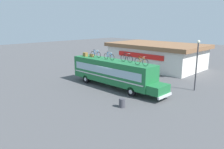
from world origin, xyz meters
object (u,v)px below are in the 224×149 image
object	(u,v)px
rooftop_bicycle_2	(109,56)
luggage_bag_1	(85,54)
rooftop_bicycle_3	(127,58)
luggage_bag_2	(92,55)
street_lamp	(197,60)
rooftop_bicycle_1	(96,54)
rooftop_bicycle_4	(141,62)
bus	(113,72)
trash_bin	(122,103)

from	to	relation	value
rooftop_bicycle_2	luggage_bag_1	bearing A→B (deg)	-176.89
rooftop_bicycle_2	rooftop_bicycle_3	distance (m)	2.38
luggage_bag_2	street_lamp	size ratio (longest dim) A/B	0.08
rooftop_bicycle_1	rooftop_bicycle_2	size ratio (longest dim) A/B	1.08
luggage_bag_1	rooftop_bicycle_4	bearing A→B (deg)	-0.04
bus	trash_bin	bearing A→B (deg)	-38.69
street_lamp	trash_bin	bearing A→B (deg)	-103.81
luggage_bag_2	street_lamp	distance (m)	12.13
rooftop_bicycle_1	street_lamp	xyz separation A→B (m)	(10.17, 5.32, -0.16)
luggage_bag_1	trash_bin	world-z (taller)	luggage_bag_1
luggage_bag_1	rooftop_bicycle_1	world-z (taller)	rooftop_bicycle_1
rooftop_bicycle_2	trash_bin	distance (m)	7.44
luggage_bag_2	rooftop_bicycle_2	size ratio (longest dim) A/B	0.27
bus	trash_bin	distance (m)	6.39
rooftop_bicycle_3	trash_bin	bearing A→B (deg)	-52.66
bus	street_lamp	xyz separation A→B (m)	(7.13, 5.35, 1.54)
trash_bin	street_lamp	bearing A→B (deg)	76.19
rooftop_bicycle_1	trash_bin	distance (m)	9.35
bus	street_lamp	size ratio (longest dim) A/B	2.31
bus	luggage_bag_2	size ratio (longest dim) A/B	27.82
bus	luggage_bag_2	bearing A→B (deg)	179.80
rooftop_bicycle_4	street_lamp	xyz separation A→B (m)	(3.09, 5.59, -0.15)
luggage_bag_1	rooftop_bicycle_3	world-z (taller)	rooftop_bicycle_3
rooftop_bicycle_2	street_lamp	size ratio (longest dim) A/B	0.30
rooftop_bicycle_2	rooftop_bicycle_4	bearing A→B (deg)	-2.71
rooftop_bicycle_1	rooftop_bicycle_4	size ratio (longest dim) A/B	1.08
rooftop_bicycle_2	rooftop_bicycle_4	world-z (taller)	rooftop_bicycle_4
rooftop_bicycle_3	rooftop_bicycle_2	bearing A→B (deg)	-172.44
luggage_bag_1	rooftop_bicycle_4	size ratio (longest dim) A/B	0.31
rooftop_bicycle_3	street_lamp	world-z (taller)	street_lamp
rooftop_bicycle_1	rooftop_bicycle_2	xyz separation A→B (m)	(2.35, -0.05, -0.02)
luggage_bag_1	rooftop_bicycle_3	xyz separation A→B (m)	(6.35, 0.53, 0.17)
luggage_bag_1	street_lamp	bearing A→B (deg)	25.31
rooftop_bicycle_3	rooftop_bicycle_1	bearing A→B (deg)	-176.83
rooftop_bicycle_4	trash_bin	bearing A→B (deg)	-77.35
rooftop_bicycle_1	street_lamp	bearing A→B (deg)	27.60
luggage_bag_1	street_lamp	distance (m)	13.07
rooftop_bicycle_1	rooftop_bicycle_2	bearing A→B (deg)	-1.27
rooftop_bicycle_1	rooftop_bicycle_3	bearing A→B (deg)	3.17
luggage_bag_2	street_lamp	world-z (taller)	street_lamp
rooftop_bicycle_3	rooftop_bicycle_4	distance (m)	2.43
luggage_bag_2	rooftop_bicycle_4	distance (m)	7.81
rooftop_bicycle_1	rooftop_bicycle_4	xyz separation A→B (m)	(7.08, -0.28, -0.01)
bus	rooftop_bicycle_4	size ratio (longest dim) A/B	7.59
rooftop_bicycle_3	rooftop_bicycle_4	xyz separation A→B (m)	(2.37, -0.54, -0.02)
rooftop_bicycle_1	rooftop_bicycle_4	distance (m)	7.09
luggage_bag_2	rooftop_bicycle_1	size ratio (longest dim) A/B	0.25
luggage_bag_2	luggage_bag_1	bearing A→B (deg)	-164.69
rooftop_bicycle_1	rooftop_bicycle_3	distance (m)	4.72
rooftop_bicycle_4	bus	bearing A→B (deg)	176.52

